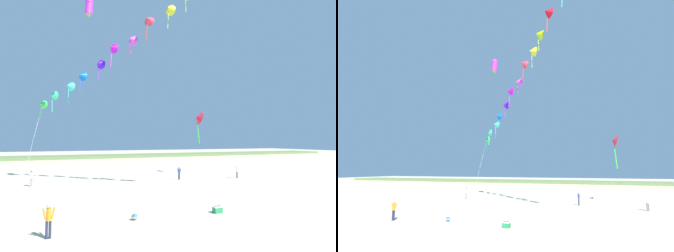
% 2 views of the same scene
% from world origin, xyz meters
% --- Properties ---
extents(ground_plane, '(240.00, 240.00, 0.00)m').
position_xyz_m(ground_plane, '(0.00, 0.00, 0.00)').
color(ground_plane, beige).
extents(dune_ridge, '(120.00, 9.84, 1.76)m').
position_xyz_m(dune_ridge, '(0.00, 44.93, 0.87)').
color(dune_ridge, beige).
rests_on(dune_ridge, ground).
extents(person_near_left, '(0.59, 0.23, 1.68)m').
position_xyz_m(person_near_left, '(-9.46, 2.28, 0.97)').
color(person_near_left, '#282D4C').
rests_on(person_near_left, ground).
extents(person_near_right, '(0.44, 0.50, 1.67)m').
position_xyz_m(person_near_right, '(-11.54, 18.96, 0.97)').
color(person_near_right, gray).
rests_on(person_near_right, ground).
extents(person_mid_center, '(0.35, 0.49, 1.53)m').
position_xyz_m(person_mid_center, '(4.72, 17.42, 0.88)').
color(person_mid_center, '#474C56').
rests_on(person_mid_center, ground).
extents(person_far_left, '(0.56, 0.22, 1.59)m').
position_xyz_m(person_far_left, '(11.89, 15.47, 0.92)').
color(person_far_left, '#726656').
rests_on(person_far_left, ground).
extents(kite_banner_string, '(24.30, 27.02, 26.43)m').
position_xyz_m(kite_banner_string, '(-0.10, 12.18, 17.47)').
color(kite_banner_string, '#30DB4A').
extents(large_kite_low_lead, '(1.23, 1.23, 2.20)m').
position_xyz_m(large_kite_low_lead, '(-6.29, 16.95, 19.22)').
color(large_kite_low_lead, '#C530D5').
extents(large_kite_mid_trail, '(1.33, 1.98, 4.68)m').
position_xyz_m(large_kite_mid_trail, '(9.32, 20.78, 8.01)').
color(large_kite_mid_trail, '#F02640').
extents(beach_cooler, '(0.58, 0.41, 0.46)m').
position_xyz_m(beach_cooler, '(0.63, 2.95, 0.21)').
color(beach_cooler, '#23844C').
rests_on(beach_cooler, ground).
extents(beach_ball, '(0.36, 0.36, 0.36)m').
position_xyz_m(beach_ball, '(-4.82, 3.55, 0.18)').
color(beach_ball, blue).
rests_on(beach_ball, ground).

